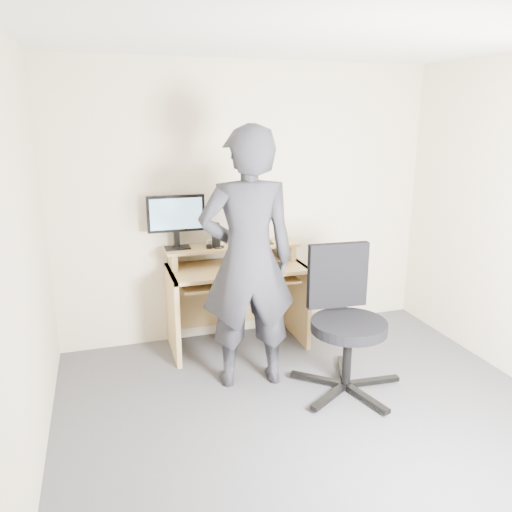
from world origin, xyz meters
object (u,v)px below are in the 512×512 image
monitor (176,217)px  person (248,261)px  desk (235,286)px  office_chair (345,315)px

monitor → person: 0.92m
monitor → person: (0.40, -0.81, -0.20)m
desk → monitor: bearing=169.9°
desk → office_chair: (0.59, -1.00, 0.04)m
monitor → office_chair: (1.08, -1.09, -0.61)m
desk → person: size_ratio=0.61×
desk → monitor: 0.81m
desk → monitor: size_ratio=2.42×
desk → office_chair: bearing=-59.7°
office_chair → person: person is taller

